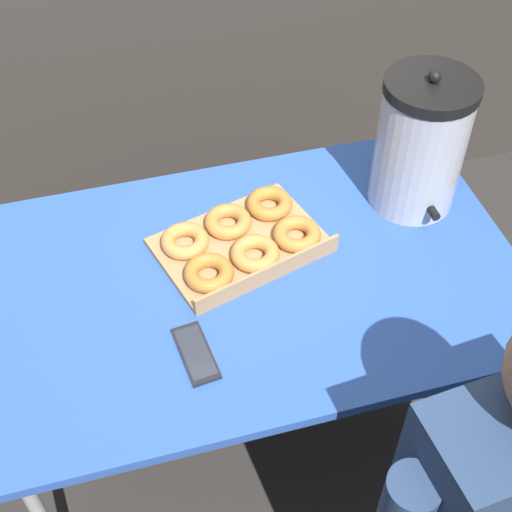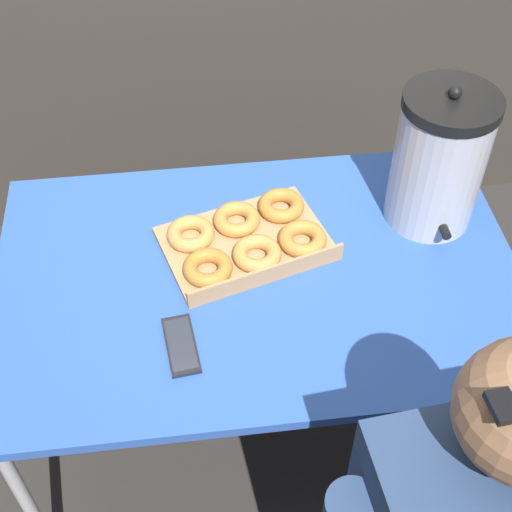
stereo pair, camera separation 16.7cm
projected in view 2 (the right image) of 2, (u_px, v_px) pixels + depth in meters
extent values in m
plane|color=#2D2B28|center=(258.00, 421.00, 2.24)|extent=(12.00, 12.00, 0.00)
cube|color=#2D56B2|center=(259.00, 276.00, 1.73)|extent=(1.27, 0.83, 0.03)
cylinder|color=#ADADB2|center=(32.00, 512.00, 1.69)|extent=(0.03, 0.03, 0.68)
cylinder|color=#ADADB2|center=(508.00, 456.00, 1.79)|extent=(0.03, 0.03, 0.68)
cylinder|color=#ADADB2|center=(54.00, 280.00, 2.19)|extent=(0.03, 0.03, 0.68)
cylinder|color=#ADADB2|center=(426.00, 247.00, 2.29)|extent=(0.03, 0.03, 0.68)
cube|color=tan|center=(246.00, 243.00, 1.78)|extent=(0.46, 0.38, 0.02)
cube|color=tan|center=(267.00, 273.00, 1.67)|extent=(0.39, 0.12, 0.04)
torus|color=#B9772F|center=(208.00, 269.00, 1.68)|extent=(0.16, 0.16, 0.04)
torus|color=#CD8B44|center=(257.00, 254.00, 1.72)|extent=(0.14, 0.14, 0.04)
torus|color=#C07E37|center=(303.00, 239.00, 1.75)|extent=(0.15, 0.15, 0.04)
torus|color=#CF8D45|center=(191.00, 234.00, 1.76)|extent=(0.17, 0.17, 0.04)
torus|color=#C4823B|center=(237.00, 219.00, 1.80)|extent=(0.16, 0.16, 0.04)
torus|color=#BA7831|center=(281.00, 206.00, 1.83)|extent=(0.13, 0.13, 0.04)
cylinder|color=#B7B7BC|center=(438.00, 165.00, 1.74)|extent=(0.22, 0.22, 0.33)
cylinder|color=black|center=(453.00, 103.00, 1.61)|extent=(0.23, 0.23, 0.03)
sphere|color=black|center=(455.00, 92.00, 1.59)|extent=(0.03, 0.03, 0.03)
cylinder|color=black|center=(444.00, 229.00, 1.74)|extent=(0.02, 0.06, 0.02)
cube|color=black|center=(181.00, 345.00, 1.57)|extent=(0.08, 0.17, 0.01)
cube|color=#2D333D|center=(181.00, 344.00, 1.56)|extent=(0.07, 0.15, 0.00)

